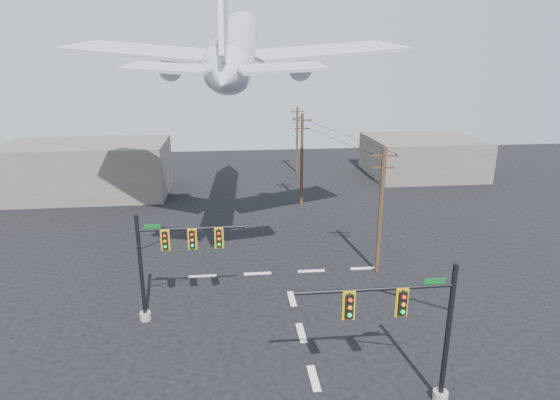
{
  "coord_description": "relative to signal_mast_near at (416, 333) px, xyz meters",
  "views": [
    {
      "loc": [
        -3.84,
        -19.24,
        15.21
      ],
      "look_at": [
        -1.13,
        5.0,
        7.76
      ],
      "focal_mm": 30.0,
      "sensor_mm": 36.0,
      "label": 1
    }
  ],
  "objects": [
    {
      "name": "utility_pole_c",
      "position": [
        1.45,
        45.13,
        0.93
      ],
      "size": [
        1.75,
        0.76,
        8.93
      ],
      "rotation": [
        0.0,
        0.0,
        0.36
      ],
      "color": "#452E1D",
      "rests_on": "ground"
    },
    {
      "name": "power_lines",
      "position": [
        0.97,
        29.34,
        5.02
      ],
      "size": [
        4.76,
        31.5,
        0.24
      ],
      "color": "black"
    },
    {
      "name": "signal_mast_far",
      "position": [
        -11.62,
        8.69,
        0.05
      ],
      "size": [
        6.49,
        0.74,
        6.7
      ],
      "color": "gray",
      "rests_on": "ground"
    },
    {
      "name": "utility_pole_a",
      "position": [
        2.8,
        13.63,
        1.16
      ],
      "size": [
        1.86,
        0.5,
        9.37
      ],
      "rotation": [
        0.0,
        0.0,
        -0.2
      ],
      "color": "#452E1D",
      "rests_on": "ground"
    },
    {
      "name": "building_left",
      "position": [
        -24.01,
        37.25,
        -0.74
      ],
      "size": [
        18.0,
        10.0,
        6.0
      ],
      "primitive_type": "cube",
      "color": "#69625C",
      "rests_on": "ground"
    },
    {
      "name": "building_right",
      "position": [
        17.99,
        42.25,
        -1.24
      ],
      "size": [
        14.0,
        12.0,
        5.0
      ],
      "primitive_type": "cube",
      "color": "#69625C",
      "rests_on": "ground"
    },
    {
      "name": "signal_mast_near",
      "position": [
        0.0,
        0.0,
        0.0
      ],
      "size": [
        7.21,
        0.76,
        6.92
      ],
      "color": "gray",
      "rests_on": "ground"
    },
    {
      "name": "ground",
      "position": [
        -4.01,
        2.25,
        -3.74
      ],
      "size": [
        120.0,
        120.0,
        0.0
      ],
      "primitive_type": "plane",
      "color": "black",
      "rests_on": "ground"
    },
    {
      "name": "airliner",
      "position": [
        -7.01,
        20.13,
        12.36
      ],
      "size": [
        26.46,
        27.87,
        7.53
      ],
      "rotation": [
        0.0,
        -0.17,
        1.49
      ],
      "color": "silver"
    },
    {
      "name": "utility_pole_b",
      "position": [
        -0.23,
        30.52,
        1.35
      ],
      "size": [
        1.93,
        0.66,
        9.73
      ],
      "rotation": [
        0.0,
        0.0,
        -0.27
      ],
      "color": "#452E1D",
      "rests_on": "ground"
    },
    {
      "name": "lane_markings",
      "position": [
        -4.01,
        7.58,
        -3.73
      ],
      "size": [
        14.0,
        21.2,
        0.01
      ],
      "color": "silver",
      "rests_on": "ground"
    }
  ]
}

